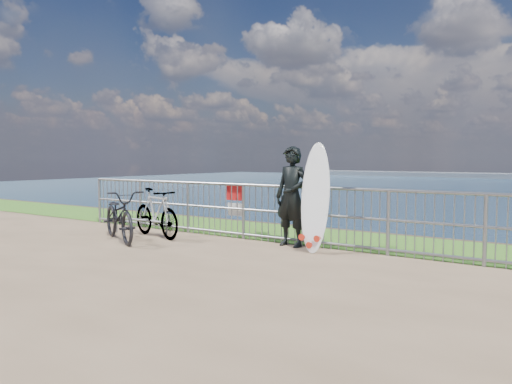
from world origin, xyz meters
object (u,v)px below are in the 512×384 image
Objects in this scene: surfer at (292,196)px; bicycle_far at (156,213)px; bicycle_near at (119,215)px; surfboard at (315,201)px.

bicycle_far is at bearing -161.05° from surfer.
surfer is 0.96× the size of bicycle_near.
bicycle_far is at bearing 5.31° from bicycle_near.
surfboard is (0.62, -0.25, -0.04)m from surfer.
bicycle_near is at bearing -162.45° from surfboard.
surfboard is 3.91m from bicycle_near.
surfer is 2.93m from bicycle_far.
bicycle_near is at bearing -150.40° from surfer.
bicycle_far is (-3.43, -0.45, -0.38)m from surfboard.
surfer reaches higher than bicycle_far.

